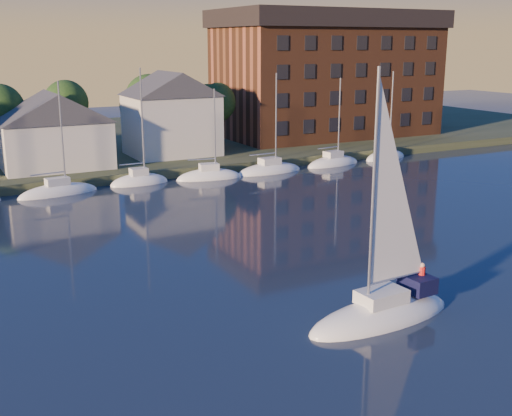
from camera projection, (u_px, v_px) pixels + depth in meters
shoreline_land at (76, 148)px, 87.54m from camera, size 160.00×50.00×2.00m
wooden_dock at (125, 180)px, 67.86m from camera, size 120.00×3.00×1.00m
clubhouse_centre at (54, 129)px, 68.13m from camera, size 11.55×8.40×8.08m
clubhouse_east at (171, 113)px, 75.95m from camera, size 10.50×8.40×9.80m
condo_block at (327, 73)px, 91.84m from camera, size 31.00×17.00×17.40m
tree_line at (112, 102)px, 76.37m from camera, size 93.40×5.40×8.90m
moored_fleet at (95, 188)px, 63.46m from camera, size 79.50×2.40×12.05m
hero_sailboat at (383, 308)px, 33.70m from camera, size 9.25×3.46×14.18m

